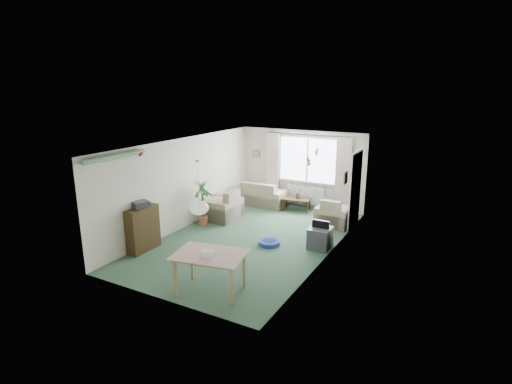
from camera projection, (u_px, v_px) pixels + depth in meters
The scene contains 25 objects.
ground at pixel (250, 239), 9.93m from camera, with size 6.50×6.50×0.00m, color #30513A.
window at pixel (308, 160), 12.18m from camera, with size 1.80×0.03×1.30m, color white.
curtain_rod at pixel (308, 135), 11.91m from camera, with size 2.60×0.03×0.03m, color black.
curtain_left at pixel (272, 164), 12.69m from camera, with size 0.45×0.08×2.00m, color beige.
curtain_right at pixel (343, 172), 11.62m from camera, with size 0.45×0.08×2.00m, color beige.
radiator at pixel (306, 195), 12.43m from camera, with size 1.20×0.10×0.55m, color white.
doorway at pixel (356, 190), 10.61m from camera, with size 0.03×0.95×2.00m, color black.
pendant_lamp at pixel (199, 208), 7.50m from camera, with size 0.36×0.36×0.36m, color white.
tinsel_garland at pixel (115, 157), 8.27m from camera, with size 1.60×1.60×0.12m, color #196626.
bauble_cluster_a at pixel (316, 150), 9.51m from camera, with size 0.20×0.20×0.20m, color silver.
bauble_cluster_b at pixel (309, 159), 8.35m from camera, with size 0.20×0.20×0.20m, color silver.
wall_picture_back at pixel (256, 153), 13.00m from camera, with size 0.28×0.03×0.22m, color brown.
wall_picture_right at pixel (346, 178), 9.62m from camera, with size 0.03×0.24×0.30m, color brown.
sofa at pixel (263, 193), 12.67m from camera, with size 1.54×0.81×0.77m, color #BFA990.
armchair_corner at pixel (334, 212), 10.84m from camera, with size 0.86×0.81×0.77m, color beige.
armchair_left at pixel (221, 204), 11.35m from camera, with size 0.97×0.92×0.87m, color beige.
coffee_table at pixel (296, 204), 12.18m from camera, with size 0.84×0.47×0.38m, color black.
photo_frame at pixel (298, 196), 12.09m from camera, with size 0.12×0.02×0.16m, color brown.
bookshelf at pixel (143, 229), 9.16m from camera, with size 0.28×0.85×1.03m, color black.
hifi_box at pixel (140, 204), 9.02m from camera, with size 0.28×0.35×0.14m, color #313035.
houseplant at pixel (202, 202), 10.77m from camera, with size 0.56×0.56×1.32m, color #226221.
dining_table at pixel (210, 273), 7.34m from camera, with size 1.18×0.79×0.74m, color tan.
gift_box at pixel (208, 254), 7.13m from camera, with size 0.25×0.18×0.12m, color white.
tv_cube at pixel (320, 238), 9.36m from camera, with size 0.49×0.54×0.49m, color #3F4044.
pet_bed at pixel (269, 243), 9.58m from camera, with size 0.51×0.51×0.10m, color navy.
Camera 1 is at (4.58, -8.07, 3.73)m, focal length 28.00 mm.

